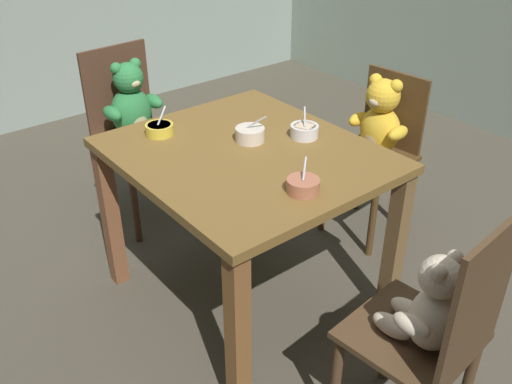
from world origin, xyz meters
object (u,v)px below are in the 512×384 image
(dining_table, at_px, (246,176))
(teddy_chair_far_center, at_px, (378,132))
(porridge_bowl_white_far_center, at_px, (304,131))
(porridge_bowl_terracotta_near_right, at_px, (303,185))
(teddy_chair_near_left, at_px, (134,119))
(teddy_chair_near_right, at_px, (431,321))
(porridge_bowl_yellow_near_left, at_px, (160,129))
(porridge_bowl_cream_center, at_px, (250,134))

(dining_table, height_order, teddy_chair_far_center, teddy_chair_far_center)
(porridge_bowl_white_far_center, bearing_deg, porridge_bowl_terracotta_near_right, -43.59)
(dining_table, height_order, teddy_chair_near_left, teddy_chair_near_left)
(porridge_bowl_white_far_center, bearing_deg, teddy_chair_near_right, -17.93)
(teddy_chair_far_center, bearing_deg, porridge_bowl_terracotta_near_right, 19.22)
(porridge_bowl_white_far_center, bearing_deg, teddy_chair_far_center, 97.97)
(dining_table, bearing_deg, teddy_chair_far_center, 92.28)
(teddy_chair_near_left, xyz_separation_m, teddy_chair_far_center, (0.89, 0.88, -0.01))
(teddy_chair_near_right, bearing_deg, porridge_bowl_yellow_near_left, 1.97)
(dining_table, distance_m, porridge_bowl_terracotta_near_right, 0.40)
(teddy_chair_near_left, bearing_deg, porridge_bowl_terracotta_near_right, -4.55)
(teddy_chair_near_left, bearing_deg, porridge_bowl_white_far_center, 12.92)
(teddy_chair_far_center, bearing_deg, porridge_bowl_white_far_center, 2.85)
(teddy_chair_near_left, xyz_separation_m, teddy_chair_near_right, (1.86, 0.00, -0.04))
(teddy_chair_near_right, xyz_separation_m, porridge_bowl_yellow_near_left, (-1.29, -0.17, 0.23))
(teddy_chair_far_center, bearing_deg, teddy_chair_near_left, -50.35)
(teddy_chair_far_center, distance_m, porridge_bowl_white_far_center, 0.63)
(teddy_chair_far_center, bearing_deg, teddy_chair_near_right, 42.61)
(teddy_chair_near_left, height_order, teddy_chair_near_right, teddy_chair_near_right)
(teddy_chair_near_right, bearing_deg, dining_table, -6.64)
(teddy_chair_near_right, height_order, porridge_bowl_terracotta_near_right, teddy_chair_near_right)
(porridge_bowl_terracotta_near_right, relative_size, porridge_bowl_cream_center, 0.96)
(porridge_bowl_yellow_near_left, xyz_separation_m, porridge_bowl_terracotta_near_right, (0.73, 0.15, 0.00))
(teddy_chair_far_center, xyz_separation_m, porridge_bowl_white_far_center, (0.08, -0.59, 0.20))
(teddy_chair_near_left, relative_size, porridge_bowl_cream_center, 7.71)
(porridge_bowl_white_far_center, bearing_deg, dining_table, -100.27)
(dining_table, relative_size, teddy_chair_far_center, 1.22)
(teddy_chair_far_center, distance_m, porridge_bowl_terracotta_near_right, 1.01)
(dining_table, xyz_separation_m, teddy_chair_near_right, (0.93, -0.02, -0.09))
(teddy_chair_near_left, height_order, teddy_chair_far_center, teddy_chair_near_left)
(dining_table, height_order, teddy_chair_near_right, teddy_chair_near_right)
(teddy_chair_near_left, relative_size, teddy_chair_near_right, 1.00)
(teddy_chair_far_center, relative_size, porridge_bowl_cream_center, 7.06)
(teddy_chair_near_right, relative_size, porridge_bowl_white_far_center, 8.01)
(teddy_chair_far_center, bearing_deg, porridge_bowl_cream_center, -7.28)
(teddy_chair_near_left, distance_m, porridge_bowl_terracotta_near_right, 1.32)
(porridge_bowl_white_far_center, bearing_deg, porridge_bowl_cream_center, -119.57)
(dining_table, bearing_deg, teddy_chair_near_right, -1.06)
(teddy_chair_near_left, bearing_deg, porridge_bowl_cream_center, 2.38)
(porridge_bowl_yellow_near_left, relative_size, porridge_bowl_terracotta_near_right, 1.02)
(teddy_chair_near_right, xyz_separation_m, porridge_bowl_white_far_center, (-0.89, 0.29, 0.24))
(teddy_chair_near_left, height_order, porridge_bowl_terracotta_near_right, teddy_chair_near_left)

